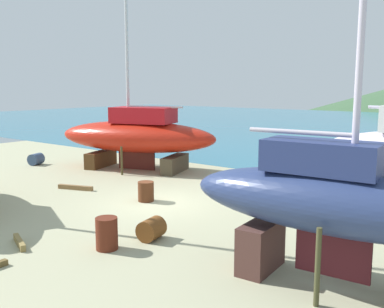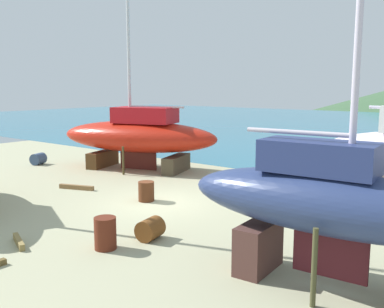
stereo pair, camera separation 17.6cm
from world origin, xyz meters
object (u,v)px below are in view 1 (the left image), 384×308
(sailboat_mid_port, at_px, (137,135))
(worker, at_px, (278,178))
(barrel_rust_mid, at_px, (107,233))
(sailboat_small_center, at_px, (334,203))
(barrel_tar_black, at_px, (146,191))
(barrel_by_slipway, at_px, (151,229))
(barrel_tipped_center, at_px, (36,159))

(sailboat_mid_port, xyz_separation_m, worker, (9.20, -0.99, -1.10))
(sailboat_mid_port, bearing_deg, barrel_rust_mid, 113.40)
(sailboat_small_center, relative_size, sailboat_mid_port, 0.87)
(worker, xyz_separation_m, barrel_rust_mid, (-1.22, -8.31, -0.37))
(barrel_rust_mid, relative_size, barrel_tar_black, 1.16)
(sailboat_mid_port, relative_size, barrel_by_slipway, 19.62)
(sailboat_small_center, bearing_deg, barrel_tipped_center, 162.07)
(barrel_tar_black, bearing_deg, sailboat_mid_port, 137.57)
(sailboat_mid_port, height_order, barrel_tipped_center, sailboat_mid_port)
(worker, distance_m, barrel_by_slipway, 7.00)
(worker, height_order, barrel_tipped_center, worker)
(worker, bearing_deg, barrel_by_slipway, -2.91)
(barrel_tipped_center, height_order, barrel_by_slipway, barrel_tipped_center)
(worker, height_order, barrel_tar_black, worker)
(barrel_tar_black, distance_m, barrel_by_slipway, 4.58)
(sailboat_small_center, xyz_separation_m, barrel_tipped_center, (-19.76, 5.06, -1.69))
(barrel_tar_black, height_order, barrel_by_slipway, barrel_tar_black)
(barrel_tipped_center, bearing_deg, sailboat_small_center, -14.36)
(worker, relative_size, barrel_rust_mid, 1.72)
(worker, xyz_separation_m, barrel_tipped_center, (-15.01, -1.69, -0.50))
(barrel_tipped_center, bearing_deg, sailboat_mid_port, 24.76)
(barrel_by_slipway, bearing_deg, barrel_rust_mid, -109.06)
(worker, relative_size, barrel_by_slipway, 2.09)
(barrel_rust_mid, bearing_deg, barrel_tar_black, 121.55)
(barrel_rust_mid, bearing_deg, barrel_by_slipway, 70.94)
(sailboat_mid_port, height_order, barrel_tar_black, sailboat_mid_port)
(barrel_rust_mid, bearing_deg, sailboat_mid_port, 130.64)
(barrel_tar_black, xyz_separation_m, barrel_by_slipway, (3.28, -3.20, -0.07))
(sailboat_small_center, bearing_deg, barrel_rust_mid, -168.90)
(worker, xyz_separation_m, barrel_tar_black, (-4.02, -3.75, -0.43))
(barrel_tar_black, relative_size, barrel_tipped_center, 1.00)
(barrel_tipped_center, xyz_separation_m, barrel_by_slipway, (14.27, -5.25, -0.01))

